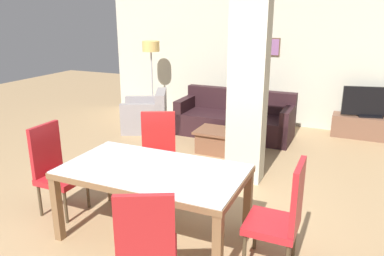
# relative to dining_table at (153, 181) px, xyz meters

# --- Properties ---
(ground_plane) EXTENTS (18.00, 18.00, 0.00)m
(ground_plane) POSITION_rel_dining_table_xyz_m (0.00, 0.00, -0.63)
(ground_plane) COLOR tan
(back_wall) EXTENTS (7.20, 0.09, 2.70)m
(back_wall) POSITION_rel_dining_table_xyz_m (0.00, 4.71, 0.72)
(back_wall) COLOR beige
(back_wall) RESTS_ON ground_plane
(divider_pillar) EXTENTS (0.49, 0.31, 2.70)m
(divider_pillar) POSITION_rel_dining_table_xyz_m (0.46, 1.77, 0.72)
(divider_pillar) COLOR beige
(divider_pillar) RESTS_ON ground_plane
(dining_table) EXTENTS (1.84, 1.03, 0.77)m
(dining_table) POSITION_rel_dining_table_xyz_m (0.00, 0.00, 0.00)
(dining_table) COLOR brown
(dining_table) RESTS_ON ground_plane
(dining_chair_head_left) EXTENTS (0.46, 0.46, 1.06)m
(dining_chair_head_left) POSITION_rel_dining_table_xyz_m (-1.30, 0.00, -0.07)
(dining_chair_head_left) COLOR #B01E25
(dining_chair_head_left) RESTS_ON ground_plane
(dining_chair_head_right) EXTENTS (0.46, 0.46, 1.06)m
(dining_chair_head_right) POSITION_rel_dining_table_xyz_m (1.31, 0.00, -0.07)
(dining_chair_head_right) COLOR red
(dining_chair_head_right) RESTS_ON ground_plane
(dining_chair_far_left) EXTENTS (0.62, 0.62, 1.06)m
(dining_chair_far_left) POSITION_rel_dining_table_xyz_m (-0.45, 0.93, -0.07)
(dining_chair_far_left) COLOR red
(dining_chair_far_left) RESTS_ON ground_plane
(dining_chair_near_right) EXTENTS (0.62, 0.62, 1.06)m
(dining_chair_near_right) POSITION_rel_dining_table_xyz_m (0.45, -0.91, -0.07)
(dining_chair_near_right) COLOR #B01F22
(dining_chair_near_right) RESTS_ON ground_plane
(sofa) EXTENTS (2.16, 0.87, 0.85)m
(sofa) POSITION_rel_dining_table_xyz_m (-0.27, 3.61, -0.34)
(sofa) COLOR black
(sofa) RESTS_ON ground_plane
(armchair) EXTENTS (1.12, 1.11, 0.78)m
(armchair) POSITION_rel_dining_table_xyz_m (-1.99, 3.23, -0.35)
(armchair) COLOR gray
(armchair) RESTS_ON ground_plane
(coffee_table) EXTENTS (0.76, 0.59, 0.38)m
(coffee_table) POSITION_rel_dining_table_xyz_m (-0.23, 2.62, -0.43)
(coffee_table) COLOR brown
(coffee_table) RESTS_ON ground_plane
(bottle) EXTENTS (0.06, 0.06, 0.25)m
(bottle) POSITION_rel_dining_table_xyz_m (-0.13, 2.74, -0.15)
(bottle) COLOR #194C23
(bottle) RESTS_ON coffee_table
(tv_stand) EXTENTS (1.28, 0.40, 0.42)m
(tv_stand) POSITION_rel_dining_table_xyz_m (2.08, 4.43, -0.42)
(tv_stand) COLOR brown
(tv_stand) RESTS_ON ground_plane
(tv_screen) EXTENTS (1.02, 0.29, 0.56)m
(tv_screen) POSITION_rel_dining_table_xyz_m (2.08, 4.43, 0.06)
(tv_screen) COLOR black
(tv_screen) RESTS_ON tv_stand
(floor_lamp) EXTENTS (0.37, 0.37, 1.68)m
(floor_lamp) POSITION_rel_dining_table_xyz_m (-2.36, 4.12, 0.80)
(floor_lamp) COLOR #B7B7BC
(floor_lamp) RESTS_ON ground_plane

